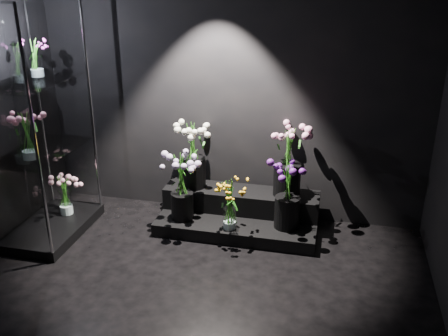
% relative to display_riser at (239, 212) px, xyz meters
% --- Properties ---
extents(floor, '(4.00, 4.00, 0.00)m').
position_rel_display_riser_xyz_m(floor, '(-0.16, -1.68, -0.15)').
color(floor, black).
rests_on(floor, ground).
extents(wall_back, '(4.00, 0.00, 4.00)m').
position_rel_display_riser_xyz_m(wall_back, '(-0.16, 0.32, 1.25)').
color(wall_back, black).
rests_on(wall_back, floor).
extents(display_riser, '(1.62, 0.72, 0.36)m').
position_rel_display_riser_xyz_m(display_riser, '(0.00, 0.00, 0.00)').
color(display_riser, black).
rests_on(display_riser, floor).
extents(display_case, '(0.62, 1.04, 2.29)m').
position_rel_display_riser_xyz_m(display_case, '(-1.82, -0.57, 1.00)').
color(display_case, black).
rests_on(display_case, floor).
extents(bouquet_orange_bells, '(0.30, 0.30, 0.55)m').
position_rel_display_riser_xyz_m(bouquet_orange_bells, '(-0.03, -0.33, 0.27)').
color(bouquet_orange_bells, white).
rests_on(bouquet_orange_bells, display_riser).
extents(bouquet_lilac, '(0.43, 0.43, 0.69)m').
position_rel_display_riser_xyz_m(bouquet_lilac, '(-0.55, -0.22, 0.39)').
color(bouquet_lilac, black).
rests_on(bouquet_lilac, display_riser).
extents(bouquet_purple, '(0.40, 0.40, 0.69)m').
position_rel_display_riser_xyz_m(bouquet_purple, '(0.51, -0.16, 0.37)').
color(bouquet_purple, black).
rests_on(bouquet_purple, display_riser).
extents(bouquet_cream_roses, '(0.55, 0.55, 0.72)m').
position_rel_display_riser_xyz_m(bouquet_cream_roses, '(-0.51, 0.08, 0.64)').
color(bouquet_cream_roses, black).
rests_on(bouquet_cream_roses, display_riser).
extents(bouquet_pink_roses, '(0.50, 0.50, 0.73)m').
position_rel_display_riser_xyz_m(bouquet_pink_roses, '(0.47, 0.10, 0.63)').
color(bouquet_pink_roses, black).
rests_on(bouquet_pink_roses, display_riser).
extents(bouquet_case_pink, '(0.40, 0.40, 0.44)m').
position_rel_display_riser_xyz_m(bouquet_case_pink, '(-1.80, -0.79, 0.97)').
color(bouquet_case_pink, white).
rests_on(bouquet_case_pink, display_case).
extents(bouquet_case_magenta, '(0.24, 0.24, 0.34)m').
position_rel_display_riser_xyz_m(bouquet_case_magenta, '(-1.87, -0.40, 1.60)').
color(bouquet_case_magenta, white).
rests_on(bouquet_case_magenta, display_case).
extents(bouquet_case_base_pink, '(0.36, 0.36, 0.44)m').
position_rel_display_riser_xyz_m(bouquet_case_base_pink, '(-1.78, -0.36, 0.20)').
color(bouquet_case_base_pink, white).
rests_on(bouquet_case_base_pink, display_case).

